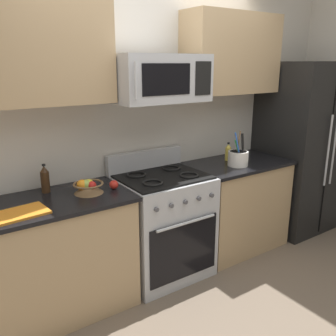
{
  "coord_description": "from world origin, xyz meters",
  "views": [
    {
      "loc": [
        -1.65,
        -1.8,
        1.85
      ],
      "look_at": [
        -0.03,
        0.55,
        1.03
      ],
      "focal_mm": 39.1,
      "sensor_mm": 36.0,
      "label": 1
    }
  ],
  "objects_px": {
    "bottle_oil": "(228,152)",
    "bottle_soy": "(45,179)",
    "utensil_crock": "(238,158)",
    "microwave": "(160,78)",
    "fruit_basket": "(88,187)",
    "range_oven": "(163,224)",
    "refrigerator": "(299,148)",
    "cutting_board": "(18,214)",
    "apple_loose": "(114,185)"
  },
  "relations": [
    {
      "from": "fruit_basket",
      "to": "utensil_crock",
      "type": "bearing_deg",
      "value": -3.44
    },
    {
      "from": "refrigerator",
      "to": "cutting_board",
      "type": "relative_size",
      "value": 5.07
    },
    {
      "from": "utensil_crock",
      "to": "microwave",
      "type": "bearing_deg",
      "value": 171.34
    },
    {
      "from": "range_oven",
      "to": "bottle_oil",
      "type": "distance_m",
      "value": 1.01
    },
    {
      "from": "refrigerator",
      "to": "apple_loose",
      "type": "bearing_deg",
      "value": -179.62
    },
    {
      "from": "utensil_crock",
      "to": "bottle_soy",
      "type": "distance_m",
      "value": 1.76
    },
    {
      "from": "microwave",
      "to": "cutting_board",
      "type": "height_order",
      "value": "microwave"
    },
    {
      "from": "bottle_oil",
      "to": "fruit_basket",
      "type": "bearing_deg",
      "value": -175.89
    },
    {
      "from": "fruit_basket",
      "to": "apple_loose",
      "type": "bearing_deg",
      "value": -7.57
    },
    {
      "from": "utensil_crock",
      "to": "fruit_basket",
      "type": "distance_m",
      "value": 1.48
    },
    {
      "from": "fruit_basket",
      "to": "bottle_soy",
      "type": "height_order",
      "value": "bottle_soy"
    },
    {
      "from": "microwave",
      "to": "fruit_basket",
      "type": "xyz_separation_m",
      "value": [
        -0.68,
        -0.03,
        -0.78
      ]
    },
    {
      "from": "range_oven",
      "to": "bottle_oil",
      "type": "relative_size",
      "value": 5.97
    },
    {
      "from": "apple_loose",
      "to": "cutting_board",
      "type": "bearing_deg",
      "value": -171.57
    },
    {
      "from": "bottle_oil",
      "to": "apple_loose",
      "type": "bearing_deg",
      "value": -174.12
    },
    {
      "from": "refrigerator",
      "to": "microwave",
      "type": "relative_size",
      "value": 2.4
    },
    {
      "from": "microwave",
      "to": "bottle_oil",
      "type": "bearing_deg",
      "value": 5.12
    },
    {
      "from": "microwave",
      "to": "bottle_oil",
      "type": "xyz_separation_m",
      "value": [
        0.86,
        0.08,
        -0.74
      ]
    },
    {
      "from": "microwave",
      "to": "bottle_oil",
      "type": "height_order",
      "value": "microwave"
    },
    {
      "from": "fruit_basket",
      "to": "bottle_soy",
      "type": "distance_m",
      "value": 0.33
    },
    {
      "from": "utensil_crock",
      "to": "fruit_basket",
      "type": "height_order",
      "value": "utensil_crock"
    },
    {
      "from": "fruit_basket",
      "to": "apple_loose",
      "type": "relative_size",
      "value": 3.24
    },
    {
      "from": "microwave",
      "to": "apple_loose",
      "type": "distance_m",
      "value": 0.92
    },
    {
      "from": "fruit_basket",
      "to": "bottle_soy",
      "type": "bearing_deg",
      "value": 142.41
    },
    {
      "from": "refrigerator",
      "to": "microwave",
      "type": "bearing_deg",
      "value": 178.6
    },
    {
      "from": "fruit_basket",
      "to": "cutting_board",
      "type": "bearing_deg",
      "value": -165.78
    },
    {
      "from": "range_oven",
      "to": "utensil_crock",
      "type": "distance_m",
      "value": 0.96
    },
    {
      "from": "refrigerator",
      "to": "cutting_board",
      "type": "height_order",
      "value": "refrigerator"
    },
    {
      "from": "bottle_oil",
      "to": "utensil_crock",
      "type": "bearing_deg",
      "value": -106.49
    },
    {
      "from": "range_oven",
      "to": "utensil_crock",
      "type": "xyz_separation_m",
      "value": [
        0.8,
        -0.09,
        0.52
      ]
    },
    {
      "from": "fruit_basket",
      "to": "cutting_board",
      "type": "distance_m",
      "value": 0.56
    },
    {
      "from": "range_oven",
      "to": "fruit_basket",
      "type": "distance_m",
      "value": 0.83
    },
    {
      "from": "refrigerator",
      "to": "microwave",
      "type": "xyz_separation_m",
      "value": [
        -1.84,
        0.04,
        0.8
      ]
    },
    {
      "from": "microwave",
      "to": "refrigerator",
      "type": "bearing_deg",
      "value": -1.4
    },
    {
      "from": "microwave",
      "to": "apple_loose",
      "type": "relative_size",
      "value": 11.18
    },
    {
      "from": "utensil_crock",
      "to": "cutting_board",
      "type": "height_order",
      "value": "utensil_crock"
    },
    {
      "from": "range_oven",
      "to": "bottle_soy",
      "type": "distance_m",
      "value": 1.09
    },
    {
      "from": "microwave",
      "to": "apple_loose",
      "type": "height_order",
      "value": "microwave"
    },
    {
      "from": "microwave",
      "to": "utensil_crock",
      "type": "height_order",
      "value": "microwave"
    },
    {
      "from": "bottle_oil",
      "to": "range_oven",
      "type": "bearing_deg",
      "value": -173.05
    },
    {
      "from": "refrigerator",
      "to": "bottle_oil",
      "type": "distance_m",
      "value": 0.99
    },
    {
      "from": "bottle_soy",
      "to": "range_oven",
      "type": "bearing_deg",
      "value": -11.64
    },
    {
      "from": "bottle_oil",
      "to": "bottle_soy",
      "type": "xyz_separation_m",
      "value": [
        -1.79,
        0.09,
        0.02
      ]
    },
    {
      "from": "utensil_crock",
      "to": "bottle_oil",
      "type": "xyz_separation_m",
      "value": [
        0.06,
        0.2,
        0.0
      ]
    },
    {
      "from": "refrigerator",
      "to": "range_oven",
      "type": "bearing_deg",
      "value": 179.46
    },
    {
      "from": "bottle_oil",
      "to": "bottle_soy",
      "type": "height_order",
      "value": "bottle_soy"
    },
    {
      "from": "refrigerator",
      "to": "bottle_soy",
      "type": "height_order",
      "value": "refrigerator"
    },
    {
      "from": "utensil_crock",
      "to": "apple_loose",
      "type": "distance_m",
      "value": 1.28
    },
    {
      "from": "bottle_oil",
      "to": "bottle_soy",
      "type": "distance_m",
      "value": 1.79
    },
    {
      "from": "microwave",
      "to": "bottle_soy",
      "type": "distance_m",
      "value": 1.19
    }
  ]
}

